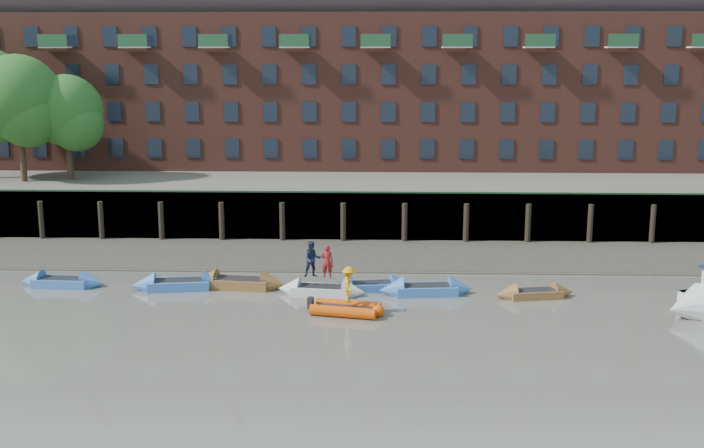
{
  "coord_description": "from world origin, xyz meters",
  "views": [
    {
      "loc": [
        0.3,
        -30.83,
        11.96
      ],
      "look_at": [
        -1.11,
        12.0,
        3.2
      ],
      "focal_mm": 42.0,
      "sensor_mm": 36.0,
      "label": 1
    }
  ],
  "objects_px": {
    "rowboat_2": "(239,283)",
    "rib_tender": "(349,309)",
    "rowboat_1": "(179,284)",
    "rowboat_3": "(321,290)",
    "rowboat_0": "(62,282)",
    "rowboat_6": "(534,293)",
    "rowboat_4": "(371,286)",
    "person_rower_b": "(312,259)",
    "person_rib_crew": "(349,285)",
    "rowboat_5": "(426,290)",
    "person_rower_a": "(327,261)"
  },
  "relations": [
    {
      "from": "rowboat_1",
      "to": "rib_tender",
      "type": "bearing_deg",
      "value": -32.91
    },
    {
      "from": "rowboat_3",
      "to": "rowboat_4",
      "type": "xyz_separation_m",
      "value": [
        2.55,
        0.94,
        -0.02
      ]
    },
    {
      "from": "rowboat_2",
      "to": "person_rower_b",
      "type": "relative_size",
      "value": 2.76
    },
    {
      "from": "person_rower_b",
      "to": "rowboat_0",
      "type": "bearing_deg",
      "value": 163.66
    },
    {
      "from": "rowboat_5",
      "to": "rowboat_1",
      "type": "bearing_deg",
      "value": 171.52
    },
    {
      "from": "rowboat_0",
      "to": "rowboat_1",
      "type": "relative_size",
      "value": 0.91
    },
    {
      "from": "rib_tender",
      "to": "person_rower_b",
      "type": "xyz_separation_m",
      "value": [
        -1.98,
        3.36,
        1.56
      ]
    },
    {
      "from": "rowboat_1",
      "to": "rib_tender",
      "type": "height_order",
      "value": "rowboat_1"
    },
    {
      "from": "rowboat_4",
      "to": "rib_tender",
      "type": "height_order",
      "value": "rowboat_4"
    },
    {
      "from": "rowboat_4",
      "to": "person_rib_crew",
      "type": "xyz_separation_m",
      "value": [
        -1.02,
        -4.04,
        1.2
      ]
    },
    {
      "from": "person_rower_b",
      "to": "rowboat_1",
      "type": "bearing_deg",
      "value": 162.56
    },
    {
      "from": "rowboat_2",
      "to": "rowboat_4",
      "type": "height_order",
      "value": "rowboat_2"
    },
    {
      "from": "rowboat_4",
      "to": "person_rower_a",
      "type": "height_order",
      "value": "person_rower_a"
    },
    {
      "from": "rowboat_2",
      "to": "rowboat_3",
      "type": "height_order",
      "value": "rowboat_2"
    },
    {
      "from": "rowboat_1",
      "to": "rowboat_6",
      "type": "height_order",
      "value": "rowboat_1"
    },
    {
      "from": "rowboat_1",
      "to": "rowboat_3",
      "type": "relative_size",
      "value": 1.08
    },
    {
      "from": "person_rower_a",
      "to": "rowboat_6",
      "type": "bearing_deg",
      "value": -176.53
    },
    {
      "from": "rib_tender",
      "to": "person_rower_a",
      "type": "relative_size",
      "value": 2.06
    },
    {
      "from": "rowboat_0",
      "to": "person_rib_crew",
      "type": "bearing_deg",
      "value": -11.64
    },
    {
      "from": "rowboat_0",
      "to": "rowboat_1",
      "type": "xyz_separation_m",
      "value": [
        6.31,
        -0.31,
        0.02
      ]
    },
    {
      "from": "rowboat_5",
      "to": "person_rower_b",
      "type": "distance_m",
      "value": 6.02
    },
    {
      "from": "rowboat_4",
      "to": "person_rower_b",
      "type": "distance_m",
      "value": 3.48
    },
    {
      "from": "rowboat_0",
      "to": "rowboat_1",
      "type": "distance_m",
      "value": 6.31
    },
    {
      "from": "rowboat_0",
      "to": "rowboat_6",
      "type": "xyz_separation_m",
      "value": [
        24.62,
        -1.28,
        -0.02
      ]
    },
    {
      "from": "person_rib_crew",
      "to": "rowboat_3",
      "type": "bearing_deg",
      "value": 19.86
    },
    {
      "from": "rib_tender",
      "to": "rowboat_2",
      "type": "bearing_deg",
      "value": 156.06
    },
    {
      "from": "rowboat_3",
      "to": "rowboat_4",
      "type": "bearing_deg",
      "value": 28.18
    },
    {
      "from": "rowboat_3",
      "to": "rib_tender",
      "type": "xyz_separation_m",
      "value": [
        1.52,
        -3.17,
        0.03
      ]
    },
    {
      "from": "rowboat_6",
      "to": "person_rower_b",
      "type": "xyz_separation_m",
      "value": [
        -11.26,
        0.34,
        1.61
      ]
    },
    {
      "from": "rowboat_4",
      "to": "rowboat_6",
      "type": "distance_m",
      "value": 8.32
    },
    {
      "from": "rowboat_3",
      "to": "person_rower_b",
      "type": "relative_size",
      "value": 2.5
    },
    {
      "from": "rowboat_5",
      "to": "rib_tender",
      "type": "relative_size",
      "value": 1.4
    },
    {
      "from": "rowboat_0",
      "to": "rowboat_6",
      "type": "bearing_deg",
      "value": 0.78
    },
    {
      "from": "rowboat_1",
      "to": "rowboat_5",
      "type": "xyz_separation_m",
      "value": [
        12.87,
        -0.56,
        -0.0
      ]
    },
    {
      "from": "rowboat_5",
      "to": "person_rib_crew",
      "type": "xyz_separation_m",
      "value": [
        -3.83,
        -3.36,
        1.17
      ]
    },
    {
      "from": "rowboat_3",
      "to": "rowboat_6",
      "type": "bearing_deg",
      "value": 7.16
    },
    {
      "from": "rowboat_4",
      "to": "rowboat_6",
      "type": "relative_size",
      "value": 1.03
    },
    {
      "from": "rowboat_2",
      "to": "person_rib_crew",
      "type": "bearing_deg",
      "value": -28.92
    },
    {
      "from": "rowboat_1",
      "to": "person_rib_crew",
      "type": "distance_m",
      "value": 9.93
    },
    {
      "from": "rowboat_1",
      "to": "rowboat_5",
      "type": "distance_m",
      "value": 12.88
    },
    {
      "from": "rowboat_2",
      "to": "rowboat_1",
      "type": "bearing_deg",
      "value": -166.64
    },
    {
      "from": "rowboat_2",
      "to": "rib_tender",
      "type": "distance_m",
      "value": 7.34
    },
    {
      "from": "rib_tender",
      "to": "person_rib_crew",
      "type": "relative_size",
      "value": 2.05
    },
    {
      "from": "rowboat_5",
      "to": "person_rib_crew",
      "type": "height_order",
      "value": "person_rib_crew"
    },
    {
      "from": "rowboat_0",
      "to": "person_rower_a",
      "type": "distance_m",
      "value": 14.24
    },
    {
      "from": "rowboat_1",
      "to": "rowboat_4",
      "type": "distance_m",
      "value": 10.06
    },
    {
      "from": "rowboat_4",
      "to": "rowboat_5",
      "type": "bearing_deg",
      "value": -22.49
    },
    {
      "from": "rowboat_4",
      "to": "rowboat_5",
      "type": "xyz_separation_m",
      "value": [
        2.81,
        -0.67,
        0.03
      ]
    },
    {
      "from": "rowboat_2",
      "to": "person_rib_crew",
      "type": "relative_size",
      "value": 2.98
    },
    {
      "from": "rowboat_3",
      "to": "rib_tender",
      "type": "relative_size",
      "value": 1.32
    }
  ]
}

